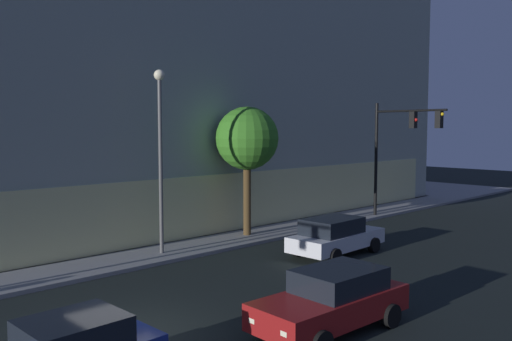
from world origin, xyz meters
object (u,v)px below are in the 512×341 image
at_px(modern_building, 118,51).
at_px(sidewalk_tree, 247,139).
at_px(car_white, 335,236).
at_px(street_lamp_sidewalk, 160,138).
at_px(traffic_light_far_corner, 400,137).
at_px(car_red, 333,299).

relative_size(modern_building, sidewalk_tree, 5.67).
relative_size(sidewalk_tree, car_white, 1.33).
xyz_separation_m(street_lamp_sidewalk, sidewalk_tree, (5.08, 0.28, -0.14)).
xyz_separation_m(traffic_light_far_corner, street_lamp_sidewalk, (-14.34, 2.37, 0.13)).
height_order(modern_building, street_lamp_sidewalk, modern_building).
distance_m(street_lamp_sidewalk, sidewalk_tree, 5.09).
relative_size(modern_building, car_red, 7.60).
bearing_deg(sidewalk_tree, traffic_light_far_corner, -15.97).
xyz_separation_m(traffic_light_far_corner, car_white, (-9.03, -2.45, -3.93)).
bearing_deg(street_lamp_sidewalk, modern_building, 65.08).
height_order(car_red, car_white, car_red).
distance_m(modern_building, traffic_light_far_corner, 20.85).
xyz_separation_m(street_lamp_sidewalk, car_white, (5.31, -4.82, -4.06)).
height_order(traffic_light_far_corner, street_lamp_sidewalk, street_lamp_sidewalk).
height_order(street_lamp_sidewalk, car_white, street_lamp_sidewalk).
bearing_deg(car_white, car_red, -143.00).
distance_m(traffic_light_far_corner, street_lamp_sidewalk, 14.54).
bearing_deg(traffic_light_far_corner, modern_building, 109.57).
relative_size(traffic_light_far_corner, street_lamp_sidewalk, 0.88).
bearing_deg(traffic_light_far_corner, street_lamp_sidewalk, 170.61).
height_order(traffic_light_far_corner, sidewalk_tree, traffic_light_far_corner).
relative_size(traffic_light_far_corner, car_white, 1.42).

